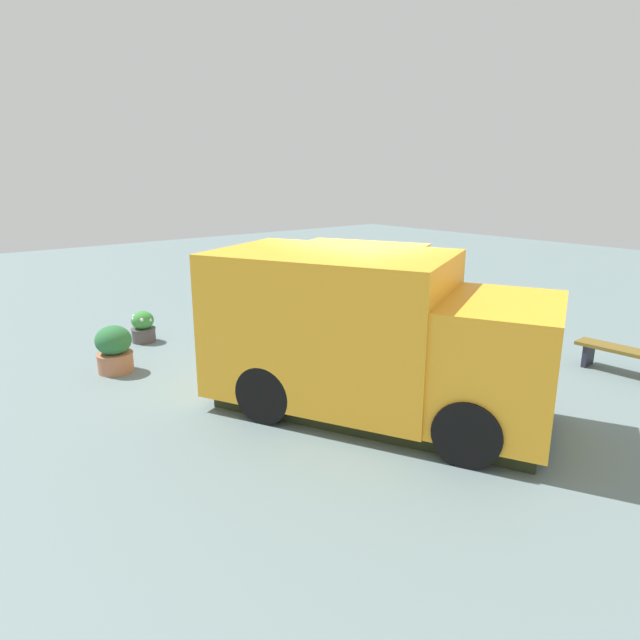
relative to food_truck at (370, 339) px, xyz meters
name	(u,v)px	position (x,y,z in m)	size (l,w,h in m)	color
ground_plane	(365,369)	(1.25, -1.15, -1.07)	(40.00, 40.00, 0.00)	slate
food_truck	(370,339)	(0.00, 0.00, 0.00)	(5.04, 3.83, 2.25)	#F9A726
person_customer	(338,316)	(3.40, -2.40, -0.75)	(0.70, 0.76, 0.85)	#151D2F
planter_flowering_near	(114,349)	(3.89, 2.23, -0.67)	(0.61, 0.61, 0.81)	#B17152
planter_flowering_far	(143,327)	(5.25, 1.18, -0.76)	(0.49, 0.49, 0.63)	#504748
plaza_bench	(636,357)	(-1.87, -4.35, -0.73)	(1.89, 0.47, 0.45)	brown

